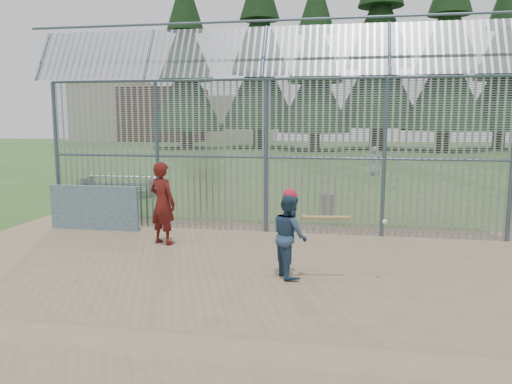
% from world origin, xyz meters
% --- Properties ---
extents(ground, '(120.00, 120.00, 0.00)m').
position_xyz_m(ground, '(0.00, 0.00, 0.00)').
color(ground, '#2D511E').
rests_on(ground, ground).
extents(dirt_infield, '(14.00, 10.00, 0.02)m').
position_xyz_m(dirt_infield, '(0.00, -0.50, 0.01)').
color(dirt_infield, '#756047').
rests_on(dirt_infield, ground).
extents(dugout_wall, '(2.50, 0.12, 1.20)m').
position_xyz_m(dugout_wall, '(-4.60, 2.90, 0.62)').
color(dugout_wall, '#38566B').
rests_on(dugout_wall, dirt_infield).
extents(batter, '(0.89, 0.96, 1.59)m').
position_xyz_m(batter, '(1.04, -0.20, 0.81)').
color(batter, navy).
rests_on(batter, dirt_infield).
extents(onlooker, '(0.85, 0.72, 1.98)m').
position_xyz_m(onlooker, '(-2.22, 1.76, 1.01)').
color(onlooker, maroon).
rests_on(onlooker, dirt_infield).
extents(bg_kid_standing, '(0.79, 0.54, 1.55)m').
position_xyz_m(bg_kid_standing, '(3.58, 17.83, 0.77)').
color(bg_kid_standing, slate).
rests_on(bg_kid_standing, ground).
extents(batting_gear, '(1.91, 0.37, 0.61)m').
position_xyz_m(batting_gear, '(1.23, -0.23, 1.50)').
color(batting_gear, red).
rests_on(batting_gear, ground).
extents(trash_can, '(0.56, 0.56, 0.82)m').
position_xyz_m(trash_can, '(1.54, 5.88, 0.38)').
color(trash_can, gray).
rests_on(trash_can, ground).
extents(bleacher, '(3.00, 0.95, 0.72)m').
position_xyz_m(bleacher, '(-6.66, 8.81, 0.41)').
color(bleacher, slate).
rests_on(bleacher, ground).
extents(backstop_fence, '(20.09, 0.81, 5.30)m').
position_xyz_m(backstop_fence, '(1.81, 3.43, 2.36)').
color(backstop_fence, '#47566B').
rests_on(backstop_fence, ground).
extents(conifer_row, '(38.48, 12.26, 20.20)m').
position_xyz_m(conifer_row, '(1.93, 41.51, 10.83)').
color(conifer_row, '#332319').
rests_on(conifer_row, ground).
extents(distant_buildings, '(26.50, 10.50, 8.00)m').
position_xyz_m(distant_buildings, '(-23.18, 56.49, 3.60)').
color(distant_buildings, brown).
rests_on(distant_buildings, ground).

